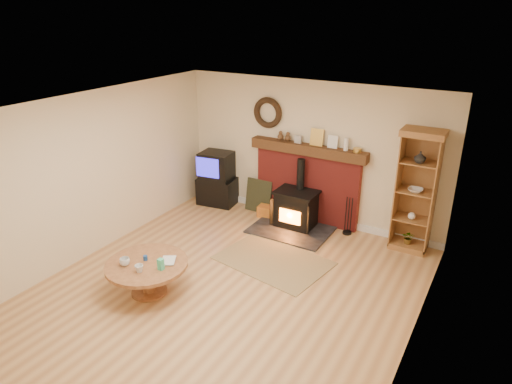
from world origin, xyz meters
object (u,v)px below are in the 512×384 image
Objects in this scene: tv_unit at (217,179)px; curio_cabinet at (416,191)px; wood_stove at (295,210)px; coffee_table at (147,269)px.

curio_cabinet is at bearing 1.31° from tv_unit.
curio_cabinet is (1.98, 0.28, 0.68)m from wood_stove.
wood_stove is 0.69× the size of curio_cabinet.
curio_cabinet is (3.83, 0.09, 0.50)m from tv_unit.
tv_unit is (-1.84, 0.20, 0.18)m from wood_stove.
tv_unit reaches higher than coffee_table.
coffee_table is (0.95, -3.10, -0.13)m from tv_unit.
tv_unit is 3.24m from coffee_table.
curio_cabinet is 1.78× the size of coffee_table.
curio_cabinet is at bearing 8.18° from wood_stove.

